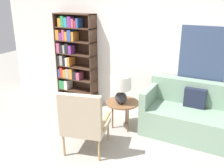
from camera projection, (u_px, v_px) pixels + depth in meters
ground_plane at (76, 161)px, 3.69m from camera, size 14.00×14.00×0.00m
wall_back at (133, 47)px, 4.93m from camera, size 6.40×0.08×2.70m
bookshelf at (72, 59)px, 5.47m from camera, size 0.90×0.30×1.98m
armchair at (83, 120)px, 3.71m from camera, size 0.77×0.77×1.02m
couch at (192, 116)px, 4.32m from camera, size 1.63×0.84×0.92m
side_table at (122, 104)px, 4.48m from camera, size 0.59×0.59×0.52m
table_lamp at (121, 86)px, 4.30m from camera, size 0.35×0.35×0.51m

